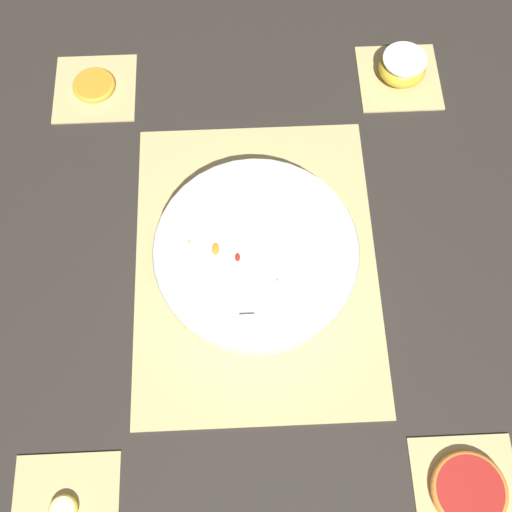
{
  "coord_description": "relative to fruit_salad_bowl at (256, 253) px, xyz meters",
  "views": [
    {
      "loc": [
        -0.33,
        0.01,
        0.84
      ],
      "look_at": [
        0.0,
        0.0,
        0.03
      ],
      "focal_mm": 42.0,
      "sensor_mm": 36.0,
      "label": 1
    }
  ],
  "objects": [
    {
      "name": "apple_half",
      "position": [
        0.33,
        -0.26,
        -0.01
      ],
      "size": [
        0.08,
        0.08,
        0.04
      ],
      "color": "gold",
      "rests_on": "coaster_mat_near_right"
    },
    {
      "name": "coaster_mat_far_left",
      "position": [
        -0.33,
        0.26,
        -0.03
      ],
      "size": [
        0.14,
        0.14,
        0.01
      ],
      "color": "#D6B775",
      "rests_on": "ground_plane"
    },
    {
      "name": "fruit_salad_bowl",
      "position": [
        0.0,
        0.0,
        0.0
      ],
      "size": [
        0.3,
        0.3,
        0.06
      ],
      "color": "silver",
      "rests_on": "bamboo_mat_center"
    },
    {
      "name": "ground_plane",
      "position": [
        -0.0,
        -0.0,
        -0.04
      ],
      "size": [
        6.0,
        6.0,
        0.0
      ],
      "primitive_type": "plane",
      "color": "#2D2823"
    },
    {
      "name": "bamboo_mat_center",
      "position": [
        -0.0,
        -0.0,
        -0.03
      ],
      "size": [
        0.48,
        0.36,
        0.01
      ],
      "color": "#D6B775",
      "rests_on": "ground_plane"
    },
    {
      "name": "orange_slice_whole",
      "position": [
        0.33,
        0.26,
        -0.03
      ],
      "size": [
        0.07,
        0.07,
        0.01
      ],
      "color": "orange",
      "rests_on": "coaster_mat_far_right"
    },
    {
      "name": "coaster_mat_near_right",
      "position": [
        0.33,
        -0.26,
        -0.03
      ],
      "size": [
        0.14,
        0.14,
        0.01
      ],
      "color": "#D6B775",
      "rests_on": "ground_plane"
    },
    {
      "name": "coaster_mat_near_left",
      "position": [
        -0.33,
        -0.26,
        -0.03
      ],
      "size": [
        0.14,
        0.14,
        0.01
      ],
      "color": "#D6B775",
      "rests_on": "ground_plane"
    },
    {
      "name": "coaster_mat_far_right",
      "position": [
        0.33,
        0.26,
        -0.03
      ],
      "size": [
        0.14,
        0.14,
        0.01
      ],
      "color": "#D6B775",
      "rests_on": "ground_plane"
    },
    {
      "name": "grapefruit_slice",
      "position": [
        -0.33,
        -0.26,
        -0.03
      ],
      "size": [
        0.1,
        0.1,
        0.01
      ],
      "color": "#B2231E",
      "rests_on": "coaster_mat_near_left"
    },
    {
      "name": "banana_coin_single",
      "position": [
        -0.33,
        0.26,
        -0.03
      ],
      "size": [
        0.04,
        0.04,
        0.01
      ],
      "color": "beige",
      "rests_on": "coaster_mat_far_left"
    }
  ]
}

